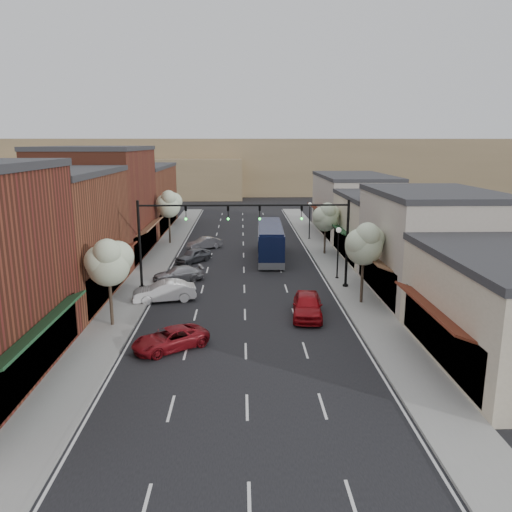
{
  "coord_description": "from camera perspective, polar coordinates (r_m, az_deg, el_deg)",
  "views": [
    {
      "loc": [
        -0.19,
        -29.68,
        11.25
      ],
      "look_at": [
        0.98,
        9.96,
        2.2
      ],
      "focal_mm": 35.0,
      "sensor_mm": 36.0,
      "label": 1
    }
  ],
  "objects": [
    {
      "name": "tree_right_near",
      "position": [
        35.35,
        12.32,
        1.47
      ],
      "size": [
        2.85,
        2.65,
        5.95
      ],
      "color": "#47382B",
      "rests_on": "ground"
    },
    {
      "name": "tree_left_near",
      "position": [
        31.49,
        -16.48,
        -0.58
      ],
      "size": [
        2.85,
        2.65,
        5.69
      ],
      "color": "#47382B",
      "rests_on": "ground"
    },
    {
      "name": "red_hatchback",
      "position": [
        33.07,
        5.9,
        -5.62
      ],
      "size": [
        2.42,
        4.92,
        1.61
      ],
      "primitive_type": "imported",
      "rotation": [
        0.0,
        0.0,
        -0.11
      ],
      "color": "#9B0B11",
      "rests_on": "ground"
    },
    {
      "name": "curb_right",
      "position": [
        49.98,
        6.63,
        -0.15
      ],
      "size": [
        0.25,
        73.0,
        0.17
      ],
      "primitive_type": "cube",
      "color": "gray",
      "rests_on": "ground"
    },
    {
      "name": "bldg_left_midfar",
      "position": [
        51.96,
        -17.46,
        5.8
      ],
      "size": [
        10.14,
        14.1,
        10.9
      ],
      "color": "maroon",
      "rests_on": "ground"
    },
    {
      "name": "parked_car_e",
      "position": [
        54.2,
        -5.9,
        1.48
      ],
      "size": [
        3.92,
        3.05,
        1.24
      ],
      "primitive_type": "imported",
      "rotation": [
        0.0,
        0.0,
        -1.04
      ],
      "color": "#AAA9AF",
      "rests_on": "ground"
    },
    {
      "name": "coach_bus",
      "position": [
        49.3,
        1.64,
        1.74
      ],
      "size": [
        2.77,
        11.0,
        3.34
      ],
      "rotation": [
        0.0,
        0.0,
        -0.03
      ],
      "color": "#0D1537",
      "rests_on": "ground"
    },
    {
      "name": "parked_car_a",
      "position": [
        28.46,
        -9.79,
        -9.32
      ],
      "size": [
        4.65,
        4.07,
        1.19
      ],
      "primitive_type": "imported",
      "rotation": [
        0.0,
        0.0,
        -0.97
      ],
      "color": "maroon",
      "rests_on": "ground"
    },
    {
      "name": "bldg_right_far",
      "position": [
        63.68,
        10.99,
        5.77
      ],
      "size": [
        9.14,
        16.1,
        7.4
      ],
      "color": "#AEA395",
      "rests_on": "ground"
    },
    {
      "name": "bldg_right_midnear",
      "position": [
        38.99,
        19.25,
        1.27
      ],
      "size": [
        9.14,
        12.1,
        7.9
      ],
      "color": "#AEA395",
      "rests_on": "ground"
    },
    {
      "name": "signal_mast_right",
      "position": [
        38.69,
        6.98,
        2.9
      ],
      "size": [
        8.22,
        0.46,
        7.0
      ],
      "color": "black",
      "rests_on": "ground"
    },
    {
      "name": "lamp_post_near",
      "position": [
        41.79,
        9.37,
        1.3
      ],
      "size": [
        0.44,
        0.44,
        4.44
      ],
      "color": "black",
      "rests_on": "ground"
    },
    {
      "name": "tree_left_far",
      "position": [
        56.6,
        -9.92,
        5.92
      ],
      "size": [
        2.85,
        2.65,
        6.13
      ],
      "color": "#47382B",
      "rests_on": "ground"
    },
    {
      "name": "signal_mast_left",
      "position": [
        38.64,
        -9.75,
        2.79
      ],
      "size": [
        8.22,
        0.46,
        7.0
      ],
      "color": "black",
      "rests_on": "ground"
    },
    {
      "name": "parked_car_c",
      "position": [
        41.85,
        -8.9,
        -2.03
      ],
      "size": [
        4.5,
        2.84,
        1.22
      ],
      "primitive_type": "imported",
      "rotation": [
        0.0,
        0.0,
        -1.28
      ],
      "color": "#A6A5AB",
      "rests_on": "ground"
    },
    {
      "name": "parked_car_d",
      "position": [
        48.16,
        -7.18,
        0.05
      ],
      "size": [
        3.69,
        3.99,
        1.32
      ],
      "primitive_type": "imported",
      "rotation": [
        0.0,
        0.0,
        -0.69
      ],
      "color": "slate",
      "rests_on": "ground"
    },
    {
      "name": "hill_near",
      "position": [
        110.74,
        -14.8,
        8.68
      ],
      "size": [
        50.0,
        20.0,
        8.0
      ],
      "primitive_type": "cube",
      "color": "#7A6647",
      "rests_on": "ground"
    },
    {
      "name": "sidewalk_right",
      "position": [
        50.2,
        8.21,
        -0.14
      ],
      "size": [
        2.8,
        73.0,
        0.15
      ],
      "primitive_type": "cube",
      "color": "gray",
      "rests_on": "ground"
    },
    {
      "name": "lamp_post_far",
      "position": [
        58.81,
        6.16,
        4.72
      ],
      "size": [
        0.44,
        0.44,
        4.44
      ],
      "color": "black",
      "rests_on": "ground"
    },
    {
      "name": "parked_car_b",
      "position": [
        36.74,
        -10.44,
        -3.98
      ],
      "size": [
        4.73,
        2.46,
        1.48
      ],
      "primitive_type": "imported",
      "rotation": [
        0.0,
        0.0,
        -1.36
      ],
      "color": "silver",
      "rests_on": "ground"
    },
    {
      "name": "ground",
      "position": [
        31.74,
        -1.25,
        -7.91
      ],
      "size": [
        160.0,
        160.0,
        0.0
      ],
      "primitive_type": "plane",
      "color": "black",
      "rests_on": "ground"
    },
    {
      "name": "bldg_left_far",
      "position": [
        67.53,
        -13.76,
        6.46
      ],
      "size": [
        10.14,
        18.1,
        8.4
      ],
      "color": "brown",
      "rests_on": "ground"
    },
    {
      "name": "bldg_left_midnear",
      "position": [
        38.9,
        -22.83,
        2.08
      ],
      "size": [
        10.14,
        14.1,
        9.4
      ],
      "color": "brown",
      "rests_on": "ground"
    },
    {
      "name": "sidewalk_left",
      "position": [
        50.13,
        -11.07,
        -0.27
      ],
      "size": [
        2.8,
        73.0,
        0.15
      ],
      "primitive_type": "cube",
      "color": "gray",
      "rests_on": "ground"
    },
    {
      "name": "tree_right_far",
      "position": [
        50.87,
        8.02,
        4.53
      ],
      "size": [
        2.85,
        2.65,
        5.43
      ],
      "color": "#47382B",
      "rests_on": "ground"
    },
    {
      "name": "bldg_right_midfar",
      "position": [
        50.31,
        14.38,
        3.2
      ],
      "size": [
        9.14,
        12.1,
        6.4
      ],
      "color": "beige",
      "rests_on": "ground"
    },
    {
      "name": "curb_left",
      "position": [
        49.92,
        -9.48,
        -0.26
      ],
      "size": [
        0.25,
        73.0,
        0.17
      ],
      "primitive_type": "cube",
      "color": "gray",
      "rests_on": "ground"
    },
    {
      "name": "hill_far",
      "position": [
        119.79,
        -1.62,
        10.33
      ],
      "size": [
        120.0,
        30.0,
        12.0
      ],
      "primitive_type": "cube",
      "color": "#7A6647",
      "rests_on": "ground"
    }
  ]
}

